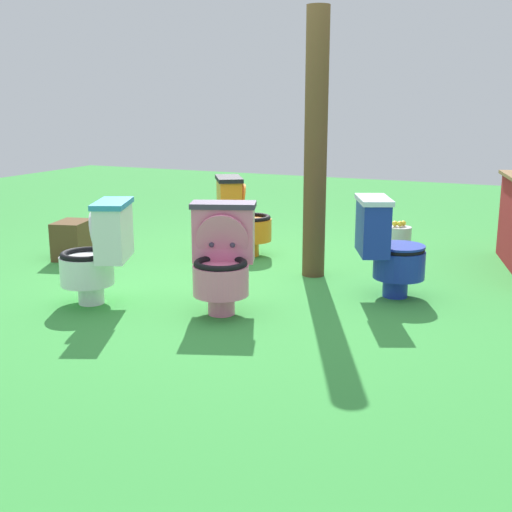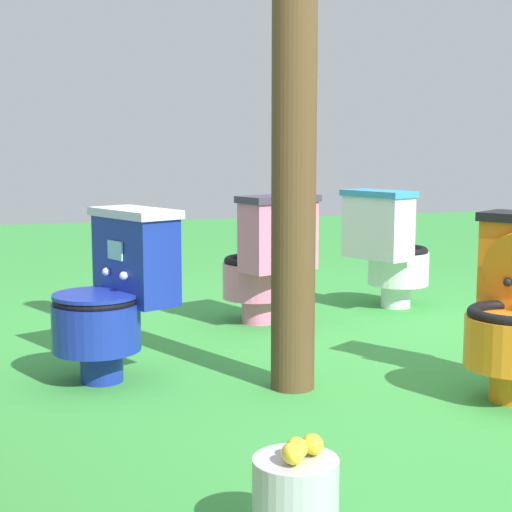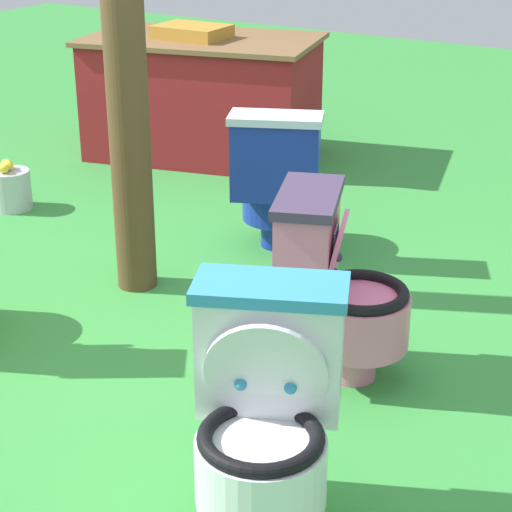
{
  "view_description": "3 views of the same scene",
  "coord_description": "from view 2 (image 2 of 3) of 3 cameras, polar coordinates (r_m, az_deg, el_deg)",
  "views": [
    {
      "loc": [
        4.63,
        2.22,
        1.4
      ],
      "look_at": [
        0.56,
        0.37,
        0.34
      ],
      "focal_mm": 46.61,
      "sensor_mm": 36.0,
      "label": 1
    },
    {
      "loc": [
        -3.36,
        1.57,
        1.0
      ],
      "look_at": [
        0.32,
        0.44,
        0.46
      ],
      "focal_mm": 56.4,
      "sensor_mm": 36.0,
      "label": 2
    },
    {
      "loc": [
        2.13,
        -2.49,
        1.8
      ],
      "look_at": [
        0.46,
        0.24,
        0.41
      ],
      "focal_mm": 64.08,
      "sensor_mm": 36.0,
      "label": 3
    }
  ],
  "objects": [
    {
      "name": "ground",
      "position": [
        3.84,
        7.73,
        -7.2
      ],
      "size": [
        14.0,
        14.0,
        0.0
      ],
      "primitive_type": "plane",
      "color": "green"
    },
    {
      "name": "toilet_pink",
      "position": [
        4.42,
        0.71,
        -0.18
      ],
      "size": [
        0.6,
        0.55,
        0.73
      ],
      "rotation": [
        0.0,
        0.0,
        5.08
      ],
      "color": "pink",
      "rests_on": "ground"
    },
    {
      "name": "toilet_white",
      "position": [
        4.93,
        9.41,
        0.56
      ],
      "size": [
        0.57,
        0.61,
        0.73
      ],
      "rotation": [
        0.0,
        0.0,
        3.55
      ],
      "color": "white",
      "rests_on": "ground"
    },
    {
      "name": "toilet_blue",
      "position": [
        3.46,
        -10.01,
        -2.65
      ],
      "size": [
        0.57,
        0.61,
        0.73
      ],
      "rotation": [
        0.0,
        0.0,
        0.42
      ],
      "color": "#192D9E",
      "rests_on": "ground"
    },
    {
      "name": "wooden_post",
      "position": [
        3.22,
        2.72,
        8.7
      ],
      "size": [
        0.18,
        0.18,
        2.09
      ],
      "primitive_type": "cylinder",
      "color": "brown",
      "rests_on": "ground"
    },
    {
      "name": "lemon_bucket",
      "position": [
        2.12,
        2.83,
        -16.76
      ],
      "size": [
        0.22,
        0.22,
        0.28
      ],
      "color": "#B7B7BF",
      "rests_on": "ground"
    }
  ]
}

